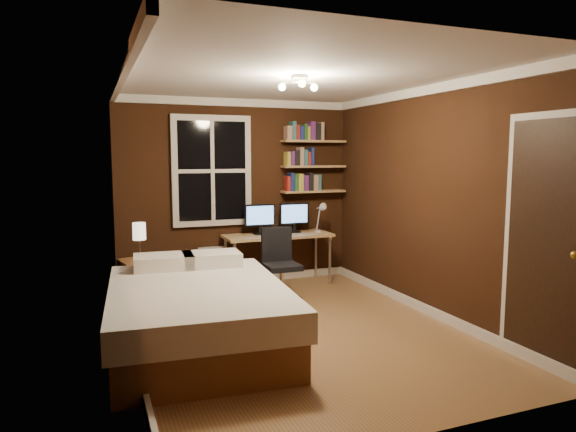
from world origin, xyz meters
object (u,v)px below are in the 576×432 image
object	(u,v)px
bed	(198,314)
radiator	(212,267)
nightstand	(141,282)
bedside_lamp	(140,241)
desk	(278,239)
monitor_right	(294,218)
monitor_left	(260,219)
office_chair	(280,275)
desk_lamp	(321,217)

from	to	relation	value
bed	radiator	world-z (taller)	bed
nightstand	bedside_lamp	world-z (taller)	bedside_lamp
desk	bed	bearing A→B (deg)	-128.14
bed	monitor_right	bearing A→B (deg)	52.74
bedside_lamp	monitor_left	bearing A→B (deg)	13.65
desk	monitor_left	size ratio (longest dim) A/B	3.45
nightstand	desk	size ratio (longest dim) A/B	0.37
desk	bedside_lamp	bearing A→B (deg)	-170.22
bed	nightstand	distance (m)	1.61
nightstand	desk	world-z (taller)	desk
bed	monitor_left	size ratio (longest dim) A/B	5.32
bedside_lamp	radiator	size ratio (longest dim) A/B	0.81
nightstand	monitor_right	size ratio (longest dim) A/B	1.28
bed	radiator	size ratio (longest dim) A/B	4.19
nightstand	office_chair	distance (m)	1.65
bedside_lamp	desk	world-z (taller)	bedside_lamp
nightstand	monitor_right	world-z (taller)	monitor_right
monitor_right	office_chair	size ratio (longest dim) A/B	0.47
monitor_right	office_chair	xyz separation A→B (m)	(-0.53, -0.87, -0.57)
nightstand	monitor_left	xyz separation A→B (m)	(1.60, 0.39, 0.63)
bedside_lamp	monitor_left	size ratio (longest dim) A/B	1.03
desk_lamp	radiator	bearing A→B (deg)	168.99
desk	monitor_right	size ratio (longest dim) A/B	3.45
desk	office_chair	distance (m)	0.89
monitor_left	office_chair	distance (m)	1.04
office_chair	desk_lamp	bearing A→B (deg)	39.52
monitor_left	monitor_right	size ratio (longest dim) A/B	1.00
monitor_left	office_chair	xyz separation A→B (m)	(-0.03, -0.87, -0.57)
bed	monitor_left	bearing A→B (deg)	61.94
bed	desk_lamp	distance (m)	2.81
monitor_left	nightstand	bearing A→B (deg)	-166.35
bedside_lamp	desk	size ratio (longest dim) A/B	0.30
bedside_lamp	office_chair	bearing A→B (deg)	-16.97
desk	desk_lamp	distance (m)	0.66
nightstand	desk	xyz separation A→B (m)	(1.84, 0.32, 0.36)
bed	office_chair	xyz separation A→B (m)	(1.22, 1.09, 0.02)
bed	bedside_lamp	bearing A→B (deg)	107.27
bedside_lamp	office_chair	size ratio (longest dim) A/B	0.49
bed	desk	size ratio (longest dim) A/B	1.54
radiator	desk_lamp	world-z (taller)	desk_lamp
monitor_right	office_chair	distance (m)	1.17
bed	desk	xyz separation A→B (m)	(1.48, 1.88, 0.32)
bedside_lamp	monitor_left	world-z (taller)	monitor_left
desk	monitor_left	world-z (taller)	monitor_left
desk	monitor_left	distance (m)	0.36
bed	desk_lamp	xyz separation A→B (m)	(2.07, 1.79, 0.60)
monitor_left	monitor_right	xyz separation A→B (m)	(0.50, 0.00, 0.00)
radiator	desk_lamp	size ratio (longest dim) A/B	1.22
desk_lamp	monitor_left	bearing A→B (deg)	168.67
radiator	desk_lamp	bearing A→B (deg)	-11.01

